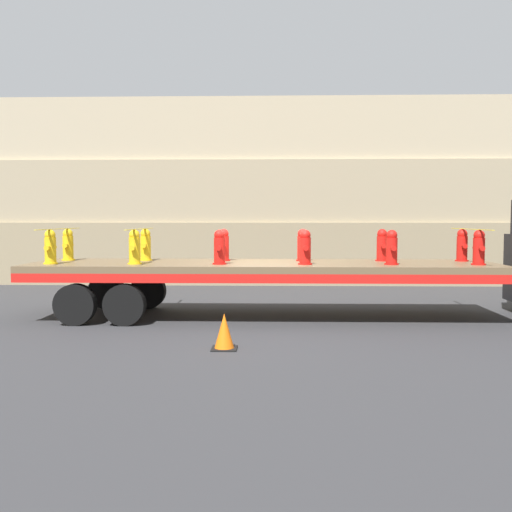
# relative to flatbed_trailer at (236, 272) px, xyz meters

# --- Properties ---
(ground_plane) EXTENTS (120.00, 120.00, 0.00)m
(ground_plane) POSITION_rel_flatbed_trailer_xyz_m (0.62, 0.00, -1.07)
(ground_plane) COLOR #2D2D30
(rock_cliff) EXTENTS (60.00, 3.30, 6.60)m
(rock_cliff) POSITION_rel_flatbed_trailer_xyz_m (0.62, 7.96, 2.23)
(rock_cliff) COLOR gray
(rock_cliff) RESTS_ON ground_plane
(flatbed_trailer) EXTENTS (10.92, 2.67, 1.30)m
(flatbed_trailer) POSITION_rel_flatbed_trailer_xyz_m (0.00, 0.00, 0.00)
(flatbed_trailer) COLOR brown
(flatbed_trailer) RESTS_ON ground_plane
(fire_hydrant_yellow_near_0) EXTENTS (0.32, 0.49, 0.79)m
(fire_hydrant_yellow_near_0) POSITION_rel_flatbed_trailer_xyz_m (-4.24, -0.57, 0.60)
(fire_hydrant_yellow_near_0) COLOR gold
(fire_hydrant_yellow_near_0) RESTS_ON flatbed_trailer
(fire_hydrant_yellow_far_0) EXTENTS (0.32, 0.49, 0.79)m
(fire_hydrant_yellow_far_0) POSITION_rel_flatbed_trailer_xyz_m (-4.24, 0.57, 0.60)
(fire_hydrant_yellow_far_0) COLOR gold
(fire_hydrant_yellow_far_0) RESTS_ON flatbed_trailer
(fire_hydrant_yellow_near_1) EXTENTS (0.32, 0.49, 0.79)m
(fire_hydrant_yellow_near_1) POSITION_rel_flatbed_trailer_xyz_m (-2.29, -0.57, 0.60)
(fire_hydrant_yellow_near_1) COLOR gold
(fire_hydrant_yellow_near_1) RESTS_ON flatbed_trailer
(fire_hydrant_yellow_far_1) EXTENTS (0.32, 0.49, 0.79)m
(fire_hydrant_yellow_far_1) POSITION_rel_flatbed_trailer_xyz_m (-2.29, 0.57, 0.60)
(fire_hydrant_yellow_far_1) COLOR gold
(fire_hydrant_yellow_far_1) RESTS_ON flatbed_trailer
(fire_hydrant_red_near_2) EXTENTS (0.32, 0.49, 0.79)m
(fire_hydrant_red_near_2) POSITION_rel_flatbed_trailer_xyz_m (-0.35, -0.57, 0.60)
(fire_hydrant_red_near_2) COLOR red
(fire_hydrant_red_near_2) RESTS_ON flatbed_trailer
(fire_hydrant_red_far_2) EXTENTS (0.32, 0.49, 0.79)m
(fire_hydrant_red_far_2) POSITION_rel_flatbed_trailer_xyz_m (-0.35, 0.57, 0.60)
(fire_hydrant_red_far_2) COLOR red
(fire_hydrant_red_far_2) RESTS_ON flatbed_trailer
(fire_hydrant_red_near_3) EXTENTS (0.32, 0.49, 0.79)m
(fire_hydrant_red_near_3) POSITION_rel_flatbed_trailer_xyz_m (1.59, -0.57, 0.60)
(fire_hydrant_red_near_3) COLOR red
(fire_hydrant_red_near_3) RESTS_ON flatbed_trailer
(fire_hydrant_red_far_3) EXTENTS (0.32, 0.49, 0.79)m
(fire_hydrant_red_far_3) POSITION_rel_flatbed_trailer_xyz_m (1.59, 0.57, 0.60)
(fire_hydrant_red_far_3) COLOR red
(fire_hydrant_red_far_3) RESTS_ON flatbed_trailer
(fire_hydrant_red_near_4) EXTENTS (0.32, 0.49, 0.79)m
(fire_hydrant_red_near_4) POSITION_rel_flatbed_trailer_xyz_m (3.54, -0.57, 0.60)
(fire_hydrant_red_near_4) COLOR red
(fire_hydrant_red_near_4) RESTS_ON flatbed_trailer
(fire_hydrant_red_far_4) EXTENTS (0.32, 0.49, 0.79)m
(fire_hydrant_red_far_4) POSITION_rel_flatbed_trailer_xyz_m (3.54, 0.57, 0.60)
(fire_hydrant_red_far_4) COLOR red
(fire_hydrant_red_far_4) RESTS_ON flatbed_trailer
(fire_hydrant_red_near_5) EXTENTS (0.32, 0.49, 0.79)m
(fire_hydrant_red_near_5) POSITION_rel_flatbed_trailer_xyz_m (5.48, -0.57, 0.60)
(fire_hydrant_red_near_5) COLOR red
(fire_hydrant_red_near_5) RESTS_ON flatbed_trailer
(fire_hydrant_red_far_5) EXTENTS (0.32, 0.49, 0.79)m
(fire_hydrant_red_far_5) POSITION_rel_flatbed_trailer_xyz_m (5.48, 0.57, 0.60)
(fire_hydrant_red_far_5) COLOR red
(fire_hydrant_red_far_5) RESTS_ON flatbed_trailer
(cargo_strap_rear) EXTENTS (0.05, 2.77, 0.01)m
(cargo_strap_rear) POSITION_rel_flatbed_trailer_xyz_m (-4.24, 0.00, 1.01)
(cargo_strap_rear) COLOR yellow
(cargo_strap_rear) RESTS_ON fire_hydrant_yellow_near_0
(cargo_strap_middle) EXTENTS (0.05, 2.77, 0.01)m
(cargo_strap_middle) POSITION_rel_flatbed_trailer_xyz_m (-2.29, 0.00, 1.01)
(cargo_strap_middle) COLOR yellow
(cargo_strap_middle) RESTS_ON fire_hydrant_yellow_near_1
(cargo_strap_front) EXTENTS (0.05, 2.77, 0.01)m
(cargo_strap_front) POSITION_rel_flatbed_trailer_xyz_m (5.48, 0.00, 1.01)
(cargo_strap_front) COLOR yellow
(cargo_strap_front) RESTS_ON fire_hydrant_red_near_5
(traffic_cone) EXTENTS (0.46, 0.46, 0.65)m
(traffic_cone) POSITION_rel_flatbed_trailer_xyz_m (-0.00, -3.42, -0.76)
(traffic_cone) COLOR black
(traffic_cone) RESTS_ON ground_plane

